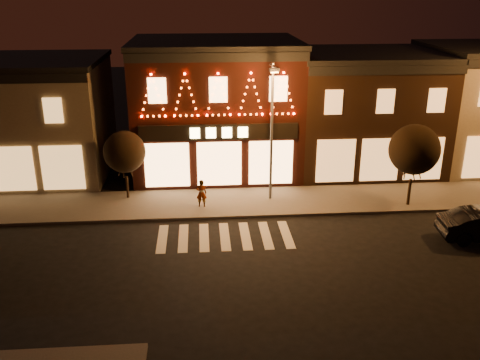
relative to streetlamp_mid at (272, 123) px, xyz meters
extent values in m
plane|color=black|center=(-2.76, -8.08, -4.56)|extent=(120.00, 120.00, 0.00)
cube|color=#47423D|center=(-0.76, -0.08, -4.49)|extent=(44.00, 4.00, 0.15)
cube|color=#6C604D|center=(-15.76, 5.92, -1.06)|extent=(12.00, 8.00, 7.00)
cube|color=black|center=(-2.76, 5.92, -0.56)|extent=(10.00, 8.00, 8.00)
cube|color=black|center=(-2.76, 5.92, 3.59)|extent=(10.20, 8.20, 0.30)
cube|color=black|center=(-2.76, 1.87, 3.19)|extent=(10.00, 0.25, 0.50)
cube|color=black|center=(-2.76, 1.82, -0.96)|extent=(9.00, 0.15, 0.90)
cube|color=#FFD87F|center=(-2.76, 1.72, -0.96)|extent=(3.40, 0.08, 0.60)
cube|color=black|center=(6.74, 5.92, -0.96)|extent=(9.00, 8.00, 7.20)
cube|color=black|center=(6.74, 5.92, 2.79)|extent=(9.20, 8.20, 0.30)
cube|color=black|center=(6.74, 1.87, 2.39)|extent=(9.00, 0.25, 0.50)
cylinder|color=#59595E|center=(0.02, 0.22, -0.65)|extent=(0.15, 0.15, 7.52)
cylinder|color=#59595E|center=(-0.05, -0.53, 3.01)|extent=(0.23, 1.51, 0.09)
cube|color=#59595E|center=(-0.12, -1.28, 2.97)|extent=(0.49, 0.31, 0.17)
cube|color=orange|center=(-0.12, -1.28, 2.86)|extent=(0.37, 0.22, 0.05)
cylinder|color=black|center=(-7.97, 0.96, -3.79)|extent=(0.14, 0.14, 1.26)
sphere|color=black|center=(-7.97, 0.96, -1.72)|extent=(2.30, 2.30, 2.30)
cylinder|color=black|center=(7.41, -1.24, -3.68)|extent=(0.16, 0.16, 1.46)
sphere|color=black|center=(7.41, -1.24, -1.28)|extent=(2.67, 2.67, 2.67)
imported|color=gray|center=(-3.83, -0.64, -3.65)|extent=(0.58, 0.40, 1.53)
camera|label=1|loc=(-3.80, -26.86, 6.93)|focal=39.33mm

